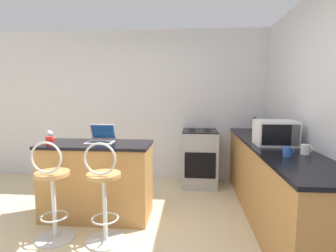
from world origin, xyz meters
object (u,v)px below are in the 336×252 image
stove_range (200,158)px  wine_glass_tall (50,134)px  mug_white (306,149)px  mug_blue (288,152)px  toaster (266,131)px  mug_red (50,141)px  laptop (101,138)px  pepper_mill (254,124)px  microwave (275,133)px  bar_stool_near (52,193)px  bar_stool_far (104,195)px

stove_range → wine_glass_tall: size_ratio=6.12×
mug_white → mug_blue: mug_white is taller
toaster → mug_red: bearing=-165.1°
stove_range → wine_glass_tall: wine_glass_tall is taller
laptop → mug_red: bearing=-154.5°
pepper_mill → mug_blue: 1.81m
mug_red → mug_blue: bearing=-7.6°
stove_range → mug_red: (-1.77, -1.41, 0.51)m
microwave → laptop: bearing=179.7°
toaster → mug_blue: 1.03m
bar_stool_near → toaster: 2.67m
toaster → mug_white: size_ratio=2.47×
microwave → toaster: microwave is taller
bar_stool_far → pepper_mill: size_ratio=4.50×
microwave → mug_blue: size_ratio=4.71×
bar_stool_near → mug_white: bar_stool_near is taller
pepper_mill → wine_glass_tall: pepper_mill is taller
laptop → stove_range: laptop is taller
laptop → stove_range: bearing=43.1°
bar_stool_near → wine_glass_tall: bearing=119.2°
bar_stool_far → mug_red: size_ratio=10.35×
toaster → pepper_mill: 0.78m
wine_glass_tall → mug_blue: bearing=-10.3°
pepper_mill → bar_stool_near: bearing=-142.7°
mug_red → bar_stool_near: bearing=-60.5°
laptop → pepper_mill: (2.11, 1.22, 0.06)m
laptop → mug_blue: 2.09m
bar_stool_far → stove_range: bearing=60.6°
bar_stool_far → microwave: microwave is taller
stove_range → mug_white: size_ratio=9.30×
bar_stool_near → laptop: size_ratio=3.27×
wine_glass_tall → pepper_mill: bearing=26.2°
bar_stool_far → toaster: 2.20m
pepper_mill → stove_range: bearing=-176.4°
bar_stool_near → bar_stool_far: 0.54m
mug_red → pepper_mill: 3.02m
toaster → wine_glass_tall: bearing=-168.3°
toaster → mug_red: 2.70m
pepper_mill → mug_white: 1.70m
bar_stool_far → microwave: 2.01m
microwave → mug_red: microwave is taller
bar_stool_far → mug_white: bar_stool_far is taller
bar_stool_near → bar_stool_far: (0.54, 0.00, 0.00)m
stove_range → laptop: bearing=-136.9°
microwave → pepper_mill: bearing=87.7°
toaster → pepper_mill: bearing=87.6°
pepper_mill → wine_glass_tall: size_ratio=1.54×
laptop → toaster: laptop is taller
bar_stool_near → stove_range: (1.55, 1.79, -0.04)m
bar_stool_near → mug_white: size_ratio=10.51×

